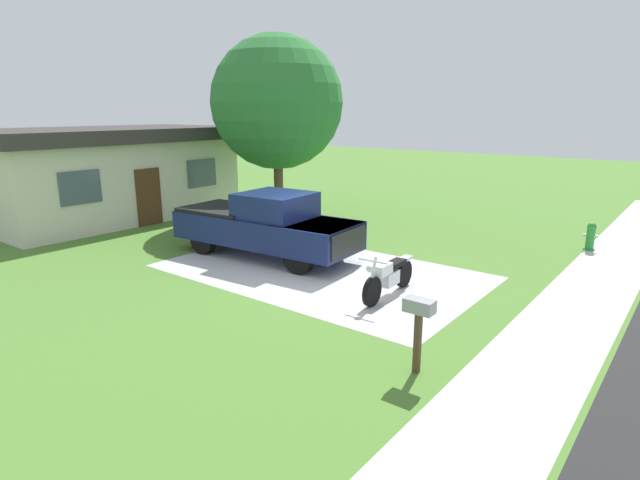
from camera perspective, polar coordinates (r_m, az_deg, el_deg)
The scene contains 9 objects.
ground_plane at distance 13.57m, azimuth 0.02°, elevation -3.53°, with size 80.00×80.00×0.00m, color #4C792E.
driveway_pad at distance 13.56m, azimuth 0.02°, elevation -3.52°, with size 5.08×8.28×0.01m, color #B7B7B7.
sidewalk_strip at distance 11.18m, azimuth 25.44°, elevation -8.95°, with size 36.00×1.80×0.01m, color beige.
motorcycle at distance 11.78m, azimuth 7.68°, elevation -4.05°, with size 2.21×0.70×1.09m.
pickup_truck at distance 14.89m, azimuth -6.29°, elevation 1.79°, with size 2.41×5.75×1.90m.
fire_hydrant at distance 17.55m, azimuth 27.99°, elevation 0.34°, with size 0.32×0.40×0.87m.
mailbox at distance 8.34m, azimuth 10.98°, elevation -8.33°, with size 0.26×0.48×1.26m.
shade_tree at distance 20.11m, azimuth -4.83°, elevation 15.04°, with size 5.03×5.03×6.96m.
neighbor_house at distance 21.93m, azimuth -22.46°, elevation 7.03°, with size 9.60×5.60×3.50m.
Camera 1 is at (-10.21, -7.91, 4.15)m, focal length 28.63 mm.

